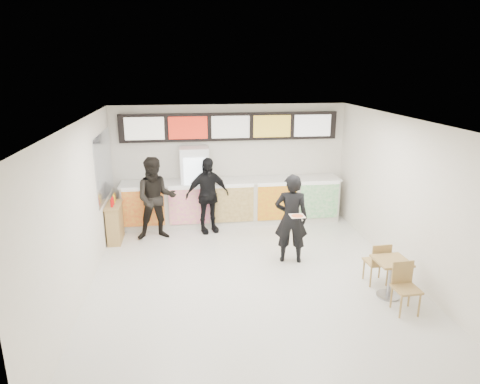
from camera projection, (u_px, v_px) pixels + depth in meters
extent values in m
plane|color=beige|center=(251.00, 278.00, 8.21)|extent=(7.00, 7.00, 0.00)
plane|color=white|center=(252.00, 121.00, 7.36)|extent=(7.00, 7.00, 0.00)
plane|color=silver|center=(230.00, 163.00, 11.11)|extent=(6.00, 0.00, 6.00)
plane|color=silver|center=(80.00, 211.00, 7.40)|extent=(0.00, 7.00, 7.00)
plane|color=silver|center=(406.00, 198.00, 8.16)|extent=(0.00, 7.00, 7.00)
cube|color=silver|center=(232.00, 202.00, 11.00)|extent=(5.50, 0.70, 1.10)
cube|color=silver|center=(232.00, 181.00, 10.84)|extent=(5.56, 0.76, 0.04)
cube|color=red|center=(144.00, 208.00, 10.34)|extent=(0.99, 0.02, 0.90)
cube|color=#E0319E|center=(189.00, 207.00, 10.48)|extent=(0.99, 0.02, 0.90)
cube|color=brown|center=(234.00, 205.00, 10.62)|extent=(0.99, 0.02, 0.90)
cube|color=gold|center=(277.00, 203.00, 10.76)|extent=(0.99, 0.02, 0.90)
cube|color=green|center=(319.00, 201.00, 10.90)|extent=(0.99, 0.02, 0.90)
cube|color=black|center=(230.00, 127.00, 10.77)|extent=(5.50, 0.12, 0.70)
cube|color=white|center=(144.00, 129.00, 10.43)|extent=(0.95, 0.02, 0.55)
cube|color=red|center=(188.00, 128.00, 10.56)|extent=(0.95, 0.02, 0.55)
cube|color=silver|center=(231.00, 127.00, 10.70)|extent=(0.95, 0.02, 0.55)
cube|color=gold|center=(272.00, 126.00, 10.83)|extent=(0.95, 0.02, 0.55)
cube|color=white|center=(313.00, 126.00, 10.97)|extent=(0.95, 0.02, 0.55)
cube|color=white|center=(195.00, 187.00, 10.77)|extent=(0.70, 0.65, 2.00)
cube|color=white|center=(196.00, 188.00, 10.43)|extent=(0.54, 0.02, 1.50)
cylinder|color=#198E29|center=(188.00, 211.00, 10.61)|extent=(0.07, 0.07, 0.22)
cylinder|color=#E25A13|center=(193.00, 211.00, 10.63)|extent=(0.07, 0.07, 0.22)
cylinder|color=red|center=(199.00, 211.00, 10.65)|extent=(0.07, 0.07, 0.22)
cylinder|color=blue|center=(205.00, 211.00, 10.67)|extent=(0.07, 0.07, 0.22)
cylinder|color=#E25A13|center=(187.00, 197.00, 10.51)|extent=(0.07, 0.07, 0.22)
cylinder|color=red|center=(193.00, 197.00, 10.53)|extent=(0.07, 0.07, 0.22)
cylinder|color=blue|center=(199.00, 196.00, 10.54)|extent=(0.07, 0.07, 0.22)
cylinder|color=#198E29|center=(204.00, 196.00, 10.56)|extent=(0.07, 0.07, 0.22)
cylinder|color=red|center=(187.00, 182.00, 10.40)|extent=(0.07, 0.07, 0.22)
cylinder|color=blue|center=(192.00, 182.00, 10.42)|extent=(0.07, 0.07, 0.22)
cylinder|color=#198E29|center=(198.00, 181.00, 10.44)|extent=(0.07, 0.07, 0.22)
cylinder|color=#E25A13|center=(204.00, 181.00, 10.45)|extent=(0.07, 0.07, 0.22)
cylinder|color=blue|center=(186.00, 167.00, 10.29)|extent=(0.07, 0.07, 0.22)
cylinder|color=#198E29|center=(192.00, 166.00, 10.31)|extent=(0.07, 0.07, 0.22)
cylinder|color=#E25A13|center=(198.00, 166.00, 10.33)|extent=(0.07, 0.07, 0.22)
cylinder|color=red|center=(203.00, 166.00, 10.35)|extent=(0.07, 0.07, 0.22)
cube|color=#B2B7BF|center=(104.00, 166.00, 9.66)|extent=(0.01, 2.00, 1.50)
imported|color=black|center=(291.00, 219.00, 8.69)|extent=(0.76, 0.57, 1.87)
imported|color=black|center=(156.00, 199.00, 9.87)|extent=(1.00, 0.81, 1.95)
imported|color=black|center=(207.00, 195.00, 10.28)|extent=(1.17, 0.74, 1.85)
cube|color=beige|center=(297.00, 216.00, 8.21)|extent=(0.28, 0.28, 0.01)
cone|color=#CC7233|center=(297.00, 215.00, 8.20)|extent=(0.36, 0.36, 0.02)
cube|color=#A3814A|center=(392.00, 261.00, 7.38)|extent=(0.59, 0.59, 0.04)
cylinder|color=gray|center=(390.00, 279.00, 7.48)|extent=(0.07, 0.07, 0.67)
cylinder|color=gray|center=(388.00, 295.00, 7.57)|extent=(0.41, 0.41, 0.03)
cube|color=#A3814A|center=(406.00, 289.00, 6.97)|extent=(0.41, 0.41, 0.04)
cube|color=#A3814A|center=(403.00, 272.00, 7.07)|extent=(0.38, 0.05, 0.39)
cube|color=#A3814A|center=(376.00, 262.00, 7.94)|extent=(0.41, 0.41, 0.04)
cube|color=#A3814A|center=(382.00, 255.00, 7.71)|extent=(0.38, 0.05, 0.39)
cube|color=#A3814A|center=(115.00, 223.00, 9.86)|extent=(0.29, 0.76, 0.86)
cube|color=#A3814A|center=(113.00, 205.00, 9.73)|extent=(0.32, 0.80, 0.04)
cylinder|color=red|center=(112.00, 203.00, 9.50)|extent=(0.06, 0.06, 0.17)
cylinder|color=red|center=(113.00, 201.00, 9.66)|extent=(0.06, 0.06, 0.17)
cylinder|color=yellow|center=(114.00, 199.00, 9.81)|extent=(0.06, 0.06, 0.17)
cylinder|color=brown|center=(115.00, 197.00, 9.96)|extent=(0.06, 0.06, 0.17)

